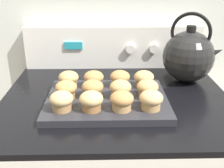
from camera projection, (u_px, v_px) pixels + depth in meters
name	position (u px, v px, depth m)	size (l,w,h in m)	color
control_panel	(114.00, 47.00, 1.23)	(0.76, 0.07, 0.18)	white
muffin_pan	(107.00, 100.00, 0.91)	(0.39, 0.30, 0.02)	#28282D
muffin_r0_c0	(61.00, 101.00, 0.82)	(0.07, 0.07, 0.06)	#A37A4C
muffin_r0_c1	(91.00, 101.00, 0.82)	(0.07, 0.07, 0.06)	olive
muffin_r0_c2	(122.00, 101.00, 0.82)	(0.07, 0.07, 0.06)	tan
muffin_r0_c3	(151.00, 100.00, 0.82)	(0.07, 0.07, 0.06)	tan
muffin_r1_c0	(66.00, 89.00, 0.89)	(0.07, 0.07, 0.06)	olive
muffin_r1_c1	(93.00, 89.00, 0.90)	(0.07, 0.07, 0.06)	#A37A4C
muffin_r1_c2	(121.00, 89.00, 0.90)	(0.07, 0.07, 0.06)	tan
muffin_r1_c3	(148.00, 88.00, 0.90)	(0.07, 0.07, 0.06)	tan
muffin_r2_c0	(69.00, 79.00, 0.98)	(0.07, 0.07, 0.06)	tan
muffin_r2_c1	(94.00, 79.00, 0.98)	(0.07, 0.07, 0.06)	tan
muffin_r2_c2	(120.00, 78.00, 0.98)	(0.07, 0.07, 0.06)	#A37A4C
muffin_r2_c3	(144.00, 79.00, 0.98)	(0.07, 0.07, 0.06)	olive
tea_kettle	(189.00, 56.00, 1.07)	(0.23, 0.20, 0.27)	black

